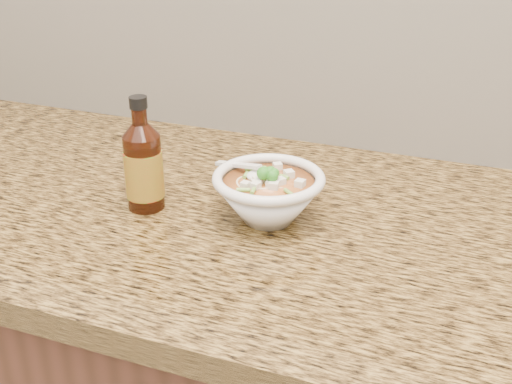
% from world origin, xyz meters
% --- Properties ---
extents(counter_slab, '(4.00, 0.68, 0.04)m').
position_xyz_m(counter_slab, '(0.00, 1.68, 0.88)').
color(counter_slab, olive).
rests_on(counter_slab, cabinet).
extents(soup_bowl, '(0.19, 0.17, 0.09)m').
position_xyz_m(soup_bowl, '(-0.15, 1.65, 0.94)').
color(soup_bowl, white).
rests_on(soup_bowl, counter_slab).
extents(hot_sauce_bottle, '(0.06, 0.06, 0.18)m').
position_xyz_m(hot_sauce_bottle, '(-0.35, 1.62, 0.97)').
color(hot_sauce_bottle, '#3E1608').
rests_on(hot_sauce_bottle, counter_slab).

